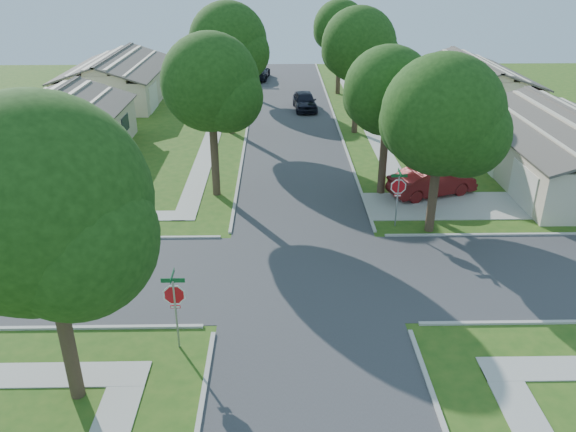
% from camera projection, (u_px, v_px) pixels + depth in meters
% --- Properties ---
extents(ground, '(100.00, 100.00, 0.00)m').
position_uv_depth(ground, '(307.00, 275.00, 24.01)').
color(ground, '#295216').
rests_on(ground, ground).
extents(road_ns, '(7.00, 100.00, 0.02)m').
position_uv_depth(road_ns, '(307.00, 275.00, 24.01)').
color(road_ns, '#333335').
rests_on(road_ns, ground).
extents(sidewalk_ne, '(1.20, 40.00, 0.04)m').
position_uv_depth(sidewalk_ne, '(363.00, 115.00, 47.62)').
color(sidewalk_ne, '#9E9B91').
rests_on(sidewalk_ne, ground).
extents(sidewalk_nw, '(1.20, 40.00, 0.04)m').
position_uv_depth(sidewalk_nw, '(220.00, 115.00, 47.41)').
color(sidewalk_nw, '#9E9B91').
rests_on(sidewalk_nw, ground).
extents(driveway, '(8.80, 3.60, 0.05)m').
position_uv_depth(driveway, '(445.00, 206.00, 30.56)').
color(driveway, '#9E9B91').
rests_on(driveway, ground).
extents(stop_sign_sw, '(1.05, 0.80, 2.98)m').
position_uv_depth(stop_sign_sw, '(175.00, 298.00, 18.81)').
color(stop_sign_sw, gray).
rests_on(stop_sign_sw, ground).
extents(stop_sign_ne, '(1.05, 0.80, 2.98)m').
position_uv_depth(stop_sign_ne, '(398.00, 189.00, 27.48)').
color(stop_sign_ne, gray).
rests_on(stop_sign_ne, ground).
extents(tree_e_near, '(4.97, 4.80, 8.28)m').
position_uv_depth(tree_e_near, '(389.00, 95.00, 29.83)').
color(tree_e_near, '#38281C').
rests_on(tree_e_near, ground).
extents(tree_e_mid, '(5.59, 5.40, 9.21)m').
position_uv_depth(tree_e_mid, '(359.00, 48.00, 40.42)').
color(tree_e_mid, '#38281C').
rests_on(tree_e_mid, ground).
extents(tree_e_far, '(5.17, 5.00, 8.72)m').
position_uv_depth(tree_e_far, '(341.00, 30.00, 52.29)').
color(tree_e_far, '#38281C').
rests_on(tree_e_far, ground).
extents(tree_w_near, '(5.38, 5.20, 8.97)m').
position_uv_depth(tree_w_near, '(212.00, 87.00, 29.47)').
color(tree_w_near, '#38281C').
rests_on(tree_w_near, ground).
extents(tree_w_mid, '(5.80, 5.60, 9.56)m').
position_uv_depth(tree_w_mid, '(229.00, 45.00, 40.16)').
color(tree_w_mid, '#38281C').
rests_on(tree_w_mid, ground).
extents(tree_w_far, '(4.76, 4.60, 8.04)m').
position_uv_depth(tree_w_far, '(240.00, 35.00, 52.33)').
color(tree_w_far, '#38281C').
rests_on(tree_w_far, ground).
extents(tree_sw_corner, '(6.21, 6.00, 9.55)m').
position_uv_depth(tree_sw_corner, '(43.00, 213.00, 14.89)').
color(tree_sw_corner, '#38281C').
rests_on(tree_sw_corner, ground).
extents(tree_ne_corner, '(5.80, 5.60, 8.66)m').
position_uv_depth(tree_ne_corner, '(443.00, 121.00, 25.54)').
color(tree_ne_corner, '#38281C').
rests_on(tree_ne_corner, ground).
extents(house_ne_near, '(8.42, 13.60, 4.23)m').
position_uv_depth(house_ne_near, '(564.00, 155.00, 33.58)').
color(house_ne_near, '#BBAB93').
rests_on(house_ne_near, ground).
extents(house_ne_far, '(8.42, 13.60, 4.23)m').
position_uv_depth(house_ne_far, '(470.00, 89.00, 49.86)').
color(house_ne_far, '#BBAB93').
rests_on(house_ne_far, ground).
extents(house_nw_near, '(8.42, 13.60, 4.23)m').
position_uv_depth(house_nw_near, '(52.00, 138.00, 36.65)').
color(house_nw_near, '#BBAB93').
rests_on(house_nw_near, ground).
extents(house_nw_far, '(8.42, 13.60, 4.23)m').
position_uv_depth(house_nw_far, '(118.00, 83.00, 52.02)').
color(house_nw_far, '#BBAB93').
rests_on(house_nw_far, ground).
extents(car_driveway, '(5.30, 3.33, 1.65)m').
position_uv_depth(car_driveway, '(432.00, 181.00, 31.66)').
color(car_driveway, '#571212').
rests_on(car_driveway, ground).
extents(car_curb_east, '(2.19, 4.72, 1.57)m').
position_uv_depth(car_curb_east, '(305.00, 101.00, 48.91)').
color(car_curb_east, black).
rests_on(car_curb_east, ground).
extents(car_curb_west, '(2.60, 5.36, 1.50)m').
position_uv_depth(car_curb_west, '(259.00, 72.00, 60.78)').
color(car_curb_west, black).
rests_on(car_curb_west, ground).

